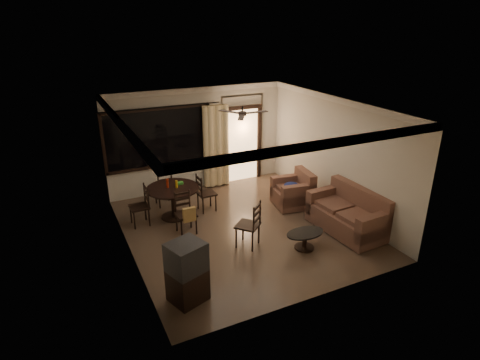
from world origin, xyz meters
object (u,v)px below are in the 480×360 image
dining_chair_east (206,200)px  armchair (294,192)px  coffee_table (305,238)px  dining_table (173,194)px  dining_chair_west (140,213)px  tv_cabinet (187,272)px  dining_chair_north (164,195)px  sofa (349,215)px  dining_chair_south (186,220)px  side_chair (248,233)px

dining_chair_east → armchair: dining_chair_east is taller
dining_chair_east → armchair: bearing=-109.9°
dining_chair_east → coffee_table: (1.18, -2.56, -0.04)m
dining_table → dining_chair_east: 0.90m
dining_chair_west → armchair: size_ratio=0.95×
dining_chair_east → tv_cabinet: (-1.54, -3.08, 0.26)m
armchair → coffee_table: bearing=-108.6°
dining_table → dining_chair_north: dining_table is taller
dining_table → tv_cabinet: size_ratio=1.14×
dining_chair_east → sofa: bearing=-134.5°
dining_chair_west → sofa: 4.76m
dining_chair_west → dining_chair_south: 1.18m
dining_chair_south → dining_chair_north: 1.64m
side_chair → dining_chair_east: bearing=-125.9°
dining_chair_south → armchair: (2.94, 0.16, 0.06)m
coffee_table → side_chair: (-1.01, 0.60, 0.06)m
dining_chair_south → coffee_table: size_ratio=1.13×
sofa → dining_chair_east: bearing=133.6°
sofa → coffee_table: sofa is taller
dining_chair_south → dining_chair_north: same height
dining_chair_west → side_chair: 2.65m
dining_chair_north → dining_table: bearing=90.1°
dining_chair_south → side_chair: side_chair is taller
sofa → side_chair: size_ratio=1.82×
side_chair → sofa: bearing=129.7°
sofa → armchair: size_ratio=1.84×
coffee_table → dining_chair_north: bearing=121.4°
tv_cabinet → dining_chair_north: bearing=60.9°
armchair → coffee_table: size_ratio=1.19×
dining_chair_north → tv_cabinet: size_ratio=0.87×
armchair → dining_chair_east: bearing=169.9°
dining_chair_north → coffee_table: size_ratio=1.13×
tv_cabinet → coffee_table: 2.78m
dining_chair_north → armchair: (2.98, -1.48, 0.08)m
dining_table → tv_cabinet: bearing=-102.9°
dining_chair_west → dining_chair_east: bearing=90.0°
tv_cabinet → side_chair: 2.05m
dining_chair_south → dining_chair_east: bearing=45.7°
dining_chair_east → side_chair: (0.17, -1.96, 0.02)m
dining_chair_east → dining_chair_south: 1.20m
tv_cabinet → dining_chair_east: bearing=44.5°
dining_chair_east → tv_cabinet: size_ratio=0.87×
armchair → tv_cabinet: bearing=-138.7°
tv_cabinet → dining_table: bearing=58.1°
dining_chair_east → dining_chair_west: bearing=90.0°
tv_cabinet → armchair: 4.36m
coffee_table → dining_chair_south: bearing=139.8°
dining_chair_north → sofa: (3.37, -3.12, 0.10)m
side_chair → dining_table: bearing=-103.6°
tv_cabinet → sofa: 4.12m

